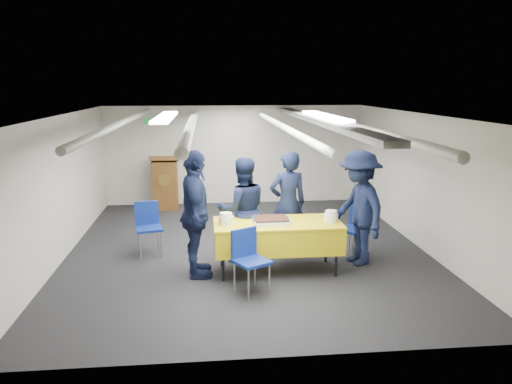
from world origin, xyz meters
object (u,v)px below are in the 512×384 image
chair_left (148,222)px  sailor_c (195,215)px  chair_near (248,254)px  sailor_a (288,204)px  podium (165,182)px  chair_right (355,223)px  serving_table (277,236)px  sailor_b (242,210)px  sailor_d (359,208)px  sheet_cake (271,220)px

chair_left → sailor_c: sailor_c is taller
chair_near → sailor_a: (0.77, 1.42, 0.34)m
chair_left → sailor_a: bearing=-8.1°
chair_near → chair_left: same height
podium → sailor_a: sailor_a is taller
sailor_a → chair_right: bearing=165.4°
serving_table → chair_right: (1.39, 0.63, -0.03)m
chair_right → chair_near: bearing=-144.8°
serving_table → podium: podium is taller
chair_right → sailor_b: size_ratio=0.52×
sailor_c → chair_near: bearing=-134.5°
sailor_c → sailor_d: (2.52, 0.30, -0.04)m
chair_near → chair_right: same height
sheet_cake → podium: 4.56m
sheet_cake → chair_right: 1.67m
chair_right → sailor_a: 1.18m
sheet_cake → sailor_a: (0.38, 0.77, 0.06)m
sheet_cake → sailor_b: (-0.38, 0.57, 0.02)m
chair_left → sailor_d: size_ratio=0.48×
chair_near → sailor_d: size_ratio=0.48×
sailor_d → sailor_b: bearing=-113.1°
sheet_cake → sailor_c: (-1.11, -0.03, 0.12)m
sheet_cake → chair_right: bearing=24.6°
sailor_a → chair_near: bearing=50.9°
chair_right → sailor_c: (-2.61, -0.71, 0.41)m
serving_table → sailor_b: bearing=133.7°
sheet_cake → sailor_c: bearing=-178.7°
serving_table → sailor_c: 1.28m
chair_right → sailor_a: bearing=176.0°
chair_near → sailor_c: (-0.71, 0.62, 0.41)m
sailor_c → chair_left: bearing=32.8°
serving_table → sheet_cake: (-0.11, -0.06, 0.26)m
serving_table → chair_near: (-0.50, -0.71, -0.03)m
sailor_b → podium: bearing=-74.9°
serving_table → chair_near: chair_near is taller
sailor_a → sheet_cake: bearing=53.3°
sheet_cake → sailor_c: 1.12m
serving_table → sailor_d: (1.31, 0.22, 0.34)m
sailor_b → sailor_c: 0.94m
sheet_cake → sailor_a: sailor_a is taller
podium → chair_left: size_ratio=1.44×
sheet_cake → podium: size_ratio=0.42×
sailor_c → sailor_d: size_ratio=1.04×
podium → sailor_a: (2.24, -3.39, 0.26)m
sailor_a → sailor_c: 1.68m
chair_left → sheet_cake: bearing=-29.6°
podium → sailor_d: (3.28, -3.88, 0.29)m
chair_left → sailor_b: 1.66m
podium → chair_right: (3.37, -3.47, -0.08)m
podium → sailor_c: sailor_c is taller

